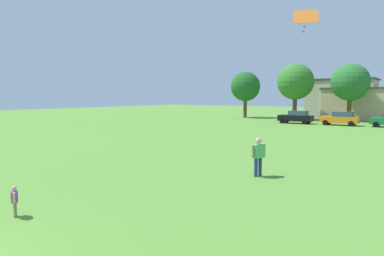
% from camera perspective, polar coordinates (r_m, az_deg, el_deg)
% --- Properties ---
extents(ground_plane, '(160.00, 160.00, 0.00)m').
position_cam_1_polar(ground_plane, '(33.12, 20.51, -1.09)').
color(ground_plane, '#568C33').
extents(child_kite_flyer, '(0.40, 0.30, 0.94)m').
position_cam_1_polar(child_kite_flyer, '(11.39, -27.97, -10.56)').
color(child_kite_flyer, '#8C7259').
rests_on(child_kite_flyer, ground).
extents(adult_bystander, '(0.51, 0.78, 1.74)m').
position_cam_1_polar(adult_bystander, '(15.20, 11.21, -4.29)').
color(adult_bystander, navy).
rests_on(adult_bystander, ground).
extents(kite, '(1.23, 0.86, 1.10)m').
position_cam_1_polar(kite, '(17.71, 18.80, 17.33)').
color(kite, orange).
extents(parked_car_black_0, '(4.30, 2.02, 1.68)m').
position_cam_1_polar(parked_car_black_0, '(45.97, 17.31, 1.81)').
color(parked_car_black_0, black).
rests_on(parked_car_black_0, ground).
extents(parked_car_orange_1, '(4.30, 2.02, 1.68)m').
position_cam_1_polar(parked_car_orange_1, '(44.93, 23.96, 1.51)').
color(parked_car_orange_1, orange).
rests_on(parked_car_orange_1, ground).
extents(tree_far_left, '(4.89, 4.89, 7.62)m').
position_cam_1_polar(tree_far_left, '(56.73, 9.08, 6.97)').
color(tree_far_left, brown).
rests_on(tree_far_left, ground).
extents(tree_left, '(5.43, 5.43, 8.47)m').
position_cam_1_polar(tree_left, '(53.41, 17.20, 7.50)').
color(tree_left, brown).
rests_on(tree_left, ground).
extents(tree_center_left, '(5.25, 5.25, 8.19)m').
position_cam_1_polar(tree_center_left, '(52.80, 25.35, 7.05)').
color(tree_center_left, brown).
rests_on(tree_center_left, ground).
extents(house_left, '(10.26, 7.17, 6.31)m').
position_cam_1_polar(house_left, '(59.38, 24.04, 4.58)').
color(house_left, beige).
rests_on(house_left, ground).
extents(house_right, '(10.45, 7.77, 4.89)m').
position_cam_1_polar(house_right, '(58.91, 26.69, 3.78)').
color(house_right, beige).
rests_on(house_right, ground).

